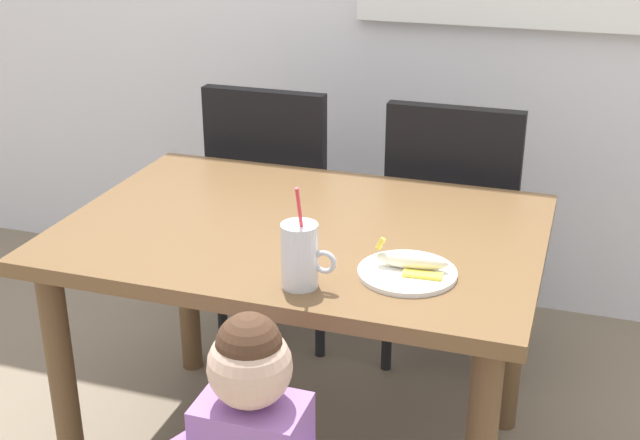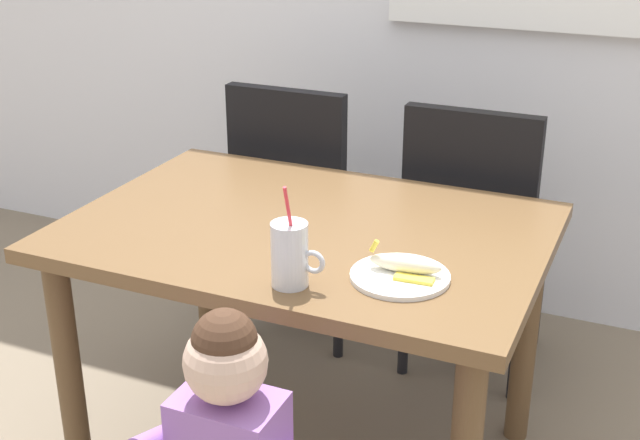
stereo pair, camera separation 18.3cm
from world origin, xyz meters
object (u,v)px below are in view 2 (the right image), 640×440
at_px(dining_table, 307,263).
at_px(milk_cup, 290,258).
at_px(dining_chair_left, 301,198).
at_px(dining_chair_right, 474,227).
at_px(snack_plate, 400,276).
at_px(peeled_banana, 406,265).

distance_m(dining_table, milk_cup, 0.39).
xyz_separation_m(dining_table, milk_cup, (0.11, -0.33, 0.18)).
relative_size(dining_chair_left, dining_chair_right, 1.00).
relative_size(dining_chair_left, snack_plate, 4.17).
bearing_deg(dining_table, dining_chair_right, 65.58).
xyz_separation_m(milk_cup, snack_plate, (0.22, 0.13, -0.06)).
distance_m(dining_chair_left, peeled_banana, 1.11).
height_order(dining_table, dining_chair_left, dining_chair_left).
bearing_deg(snack_plate, dining_chair_left, 126.91).
bearing_deg(dining_table, peeled_banana, -29.08).
height_order(dining_chair_left, snack_plate, dining_chair_left).
height_order(dining_chair_right, snack_plate, dining_chair_right).
xyz_separation_m(dining_table, snack_plate, (0.33, -0.20, 0.12)).
xyz_separation_m(dining_chair_right, snack_plate, (0.03, -0.86, 0.22)).
distance_m(dining_table, peeled_banana, 0.41).
height_order(dining_table, snack_plate, snack_plate).
relative_size(milk_cup, snack_plate, 1.08).
bearing_deg(dining_table, milk_cup, -71.40).
xyz_separation_m(dining_table, dining_chair_right, (0.30, 0.66, -0.10)).
bearing_deg(peeled_banana, dining_chair_left, 127.77).
bearing_deg(snack_plate, milk_cup, -149.43).
height_order(dining_chair_left, peeled_banana, dining_chair_left).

